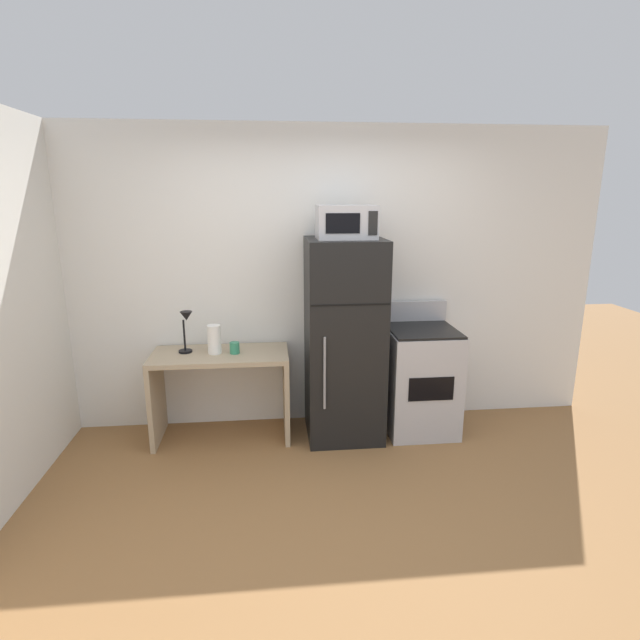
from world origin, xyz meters
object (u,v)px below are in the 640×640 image
refrigerator (344,340)px  microwave (346,222)px  paper_towel_roll (214,339)px  desk_lamp (186,325)px  oven_range (420,379)px  desk (221,379)px  coffee_mug (235,348)px

refrigerator → microwave: size_ratio=3.67×
paper_towel_roll → desk_lamp: bearing=170.8°
desk_lamp → microwave: (1.30, -0.10, 0.83)m
desk_lamp → oven_range: 2.04m
desk → oven_range: bearing=-1.0°
desk_lamp → coffee_mug: bearing=-8.4°
desk → microwave: (1.03, -0.07, 1.30)m
oven_range → coffee_mug: bearing=179.7°
desk → refrigerator: bearing=-2.5°
refrigerator → microwave: bearing=-89.7°
coffee_mug → microwave: microwave is taller
refrigerator → microwave: 0.97m
desk_lamp → paper_towel_roll: size_ratio=1.47×
refrigerator → coffee_mug: bearing=178.6°
refrigerator → oven_range: bearing=1.2°
coffee_mug → refrigerator: (0.91, -0.02, 0.05)m
desk → coffee_mug: 0.30m
desk → refrigerator: size_ratio=0.67×
paper_towel_roll → refrigerator: 1.07m
microwave → oven_range: microwave is taller
coffee_mug → desk_lamp: bearing=171.6°
desk_lamp → oven_range: (1.97, -0.07, -0.52)m
desk_lamp → coffee_mug: size_ratio=3.72×
paper_towel_roll → refrigerator: (1.07, -0.04, -0.03)m
paper_towel_roll → refrigerator: bearing=-2.4°
coffee_mug → refrigerator: size_ratio=0.06×
coffee_mug → oven_range: (1.58, -0.01, -0.33)m
desk_lamp → microwave: bearing=-4.5°
desk → paper_towel_roll: paper_towel_roll is taller
refrigerator → microwave: (0.00, -0.02, 0.97)m
paper_towel_roll → oven_range: oven_range is taller
desk → desk_lamp: (-0.27, 0.04, 0.47)m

